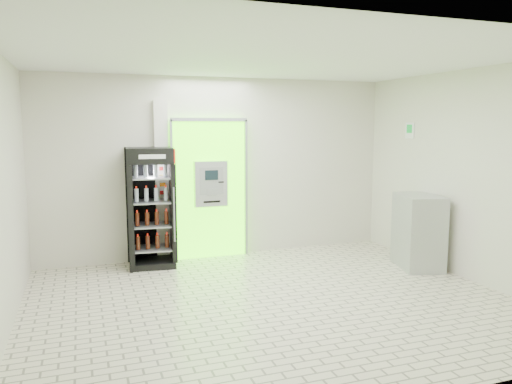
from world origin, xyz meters
name	(u,v)px	position (x,y,z in m)	size (l,w,h in m)	color
ground	(273,302)	(0.00, 0.00, 0.00)	(6.00, 6.00, 0.00)	beige
room_shell	(273,156)	(0.00, 0.00, 1.84)	(6.00, 6.00, 6.00)	beige
atm_assembly	(209,188)	(-0.20, 2.41, 1.17)	(1.30, 0.24, 2.33)	#4EFB0A
pillar	(162,182)	(-0.98, 2.45, 1.30)	(0.22, 0.11, 2.60)	silver
beverage_cooler	(151,210)	(-1.20, 2.19, 0.90)	(0.76, 0.70, 1.87)	black
steel_cabinet	(418,231)	(2.70, 0.70, 0.57)	(0.79, 0.98, 1.14)	#A6A9AE
exit_sign	(410,131)	(2.99, 1.40, 2.12)	(0.02, 0.22, 0.26)	white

